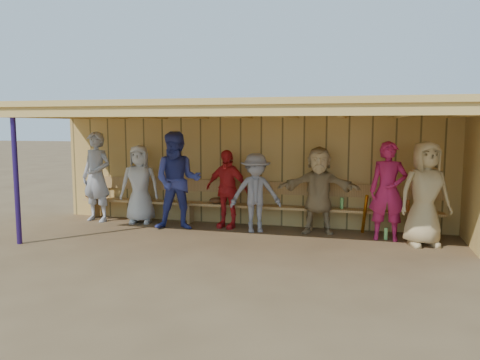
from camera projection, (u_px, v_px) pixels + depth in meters
name	position (u px, v px, depth m)	size (l,w,h in m)	color
ground	(235.00, 238.00, 8.76)	(90.00, 90.00, 0.00)	brown
player_a	(97.00, 177.00, 10.18)	(0.71, 0.47, 1.96)	#9799A0
player_b	(140.00, 184.00, 10.03)	(0.82, 0.53, 1.68)	silver
player_c	(178.00, 181.00, 9.38)	(0.96, 0.75, 1.97)	#353E93
player_d	(227.00, 189.00, 9.55)	(0.94, 0.39, 1.60)	red
player_e	(256.00, 193.00, 9.17)	(1.00, 0.58, 1.55)	gray
player_f	(319.00, 190.00, 9.07)	(1.57, 0.50, 1.69)	tan
player_g	(388.00, 191.00, 8.50)	(0.66, 0.43, 1.81)	#BB1E54
player_h	(425.00, 194.00, 8.10)	(0.89, 0.58, 1.83)	tan
dugout_structure	(264.00, 146.00, 9.12)	(8.80, 3.20, 2.50)	tan
bench	(249.00, 201.00, 9.77)	(7.60, 0.34, 0.93)	tan
dugout_equipment	(188.00, 201.00, 9.98)	(6.97, 0.62, 0.80)	orange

